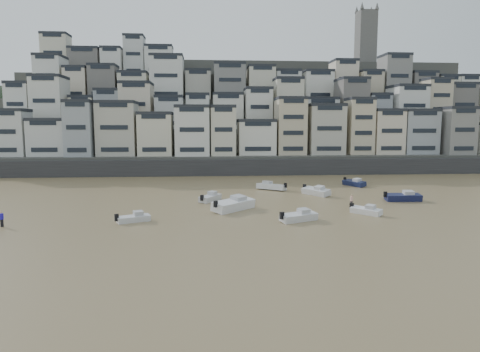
{
  "coord_description": "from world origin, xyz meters",
  "views": [
    {
      "loc": [
        -0.36,
        -29.0,
        11.09
      ],
      "look_at": [
        4.22,
        30.0,
        4.0
      ],
      "focal_mm": 32.0,
      "sensor_mm": 36.0,
      "label": 1
    }
  ],
  "objects": [
    {
      "name": "ground",
      "position": [
        0.0,
        0.0,
        0.0
      ],
      "size": [
        400.0,
        400.0,
        0.0
      ],
      "primitive_type": "plane",
      "color": "#90794D",
      "rests_on": "ground"
    },
    {
      "name": "harbor_wall",
      "position": [
        10.0,
        65.0,
        1.75
      ],
      "size": [
        140.0,
        3.0,
        3.5
      ],
      "primitive_type": "cube",
      "color": "#38383A",
      "rests_on": "ground"
    },
    {
      "name": "boat_a",
      "position": [
        10.18,
        18.84,
        0.68
      ],
      "size": [
        5.23,
        3.55,
        1.36
      ],
      "primitive_type": null,
      "rotation": [
        0.0,
        0.0,
        0.42
      ],
      "color": "silver",
      "rests_on": "ground"
    },
    {
      "name": "boat_i",
      "position": [
        26.43,
        46.49,
        0.7
      ],
      "size": [
        3.66,
        5.39,
        1.4
      ],
      "primitive_type": null,
      "rotation": [
        0.0,
        0.0,
        -1.14
      ],
      "color": "#141C41",
      "rests_on": "ground"
    },
    {
      "name": "hillside",
      "position": [
        14.73,
        104.84,
        13.01
      ],
      "size": [
        141.04,
        66.0,
        50.0
      ],
      "color": "#4C4C47",
      "rests_on": "ground"
    },
    {
      "name": "boat_c",
      "position": [
        3.05,
        25.79,
        0.97
      ],
      "size": [
        6.68,
        6.65,
        1.94
      ],
      "primitive_type": null,
      "rotation": [
        0.0,
        0.0,
        0.78
      ],
      "color": "white",
      "rests_on": "ground"
    },
    {
      "name": "boat_j",
      "position": [
        -8.83,
        19.92,
        0.56
      ],
      "size": [
        4.27,
        2.94,
        1.11
      ],
      "primitive_type": null,
      "rotation": [
        0.0,
        0.0,
        0.44
      ],
      "color": "silver",
      "rests_on": "ground"
    },
    {
      "name": "boat_d",
      "position": [
        28.23,
        30.68,
        0.77
      ],
      "size": [
        5.69,
        2.05,
        1.53
      ],
      "primitive_type": null,
      "rotation": [
        0.0,
        0.0,
        -0.04
      ],
      "color": "#151A41",
      "rests_on": "ground"
    },
    {
      "name": "boat_b",
      "position": [
        19.37,
        21.98,
        0.58
      ],
      "size": [
        3.82,
        4.15,
        1.16
      ],
      "primitive_type": null,
      "rotation": [
        0.0,
        0.0,
        -0.87
      ],
      "color": "silver",
      "rests_on": "ground"
    },
    {
      "name": "boat_e",
      "position": [
        16.83,
        36.84,
        0.75
      ],
      "size": [
        4.37,
        5.63,
        1.5
      ],
      "primitive_type": null,
      "rotation": [
        0.0,
        0.0,
        -1.03
      ],
      "color": "silver",
      "rests_on": "ground"
    },
    {
      "name": "person_pink",
      "position": [
        19.13,
        26.71,
        0.87
      ],
      "size": [
        0.44,
        0.44,
        1.74
      ],
      "primitive_type": null,
      "color": "beige",
      "rests_on": "ground"
    },
    {
      "name": "person_blue",
      "position": [
        -22.82,
        18.69,
        0.87
      ],
      "size": [
        0.44,
        0.44,
        1.74
      ],
      "primitive_type": null,
      "color": "#2418B7",
      "rests_on": "ground"
    },
    {
      "name": "boat_h",
      "position": [
        10.64,
        42.98,
        0.77
      ],
      "size": [
        5.63,
        4.85,
        1.54
      ],
      "primitive_type": null,
      "rotation": [
        0.0,
        0.0,
        2.5
      ],
      "color": "silver",
      "rests_on": "ground"
    },
    {
      "name": "boat_f",
      "position": [
        0.06,
        32.9,
        0.67
      ],
      "size": [
        3.85,
        5.05,
        1.34
      ],
      "primitive_type": null,
      "rotation": [
        0.0,
        0.0,
        1.05
      ],
      "color": "silver",
      "rests_on": "ground"
    }
  ]
}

